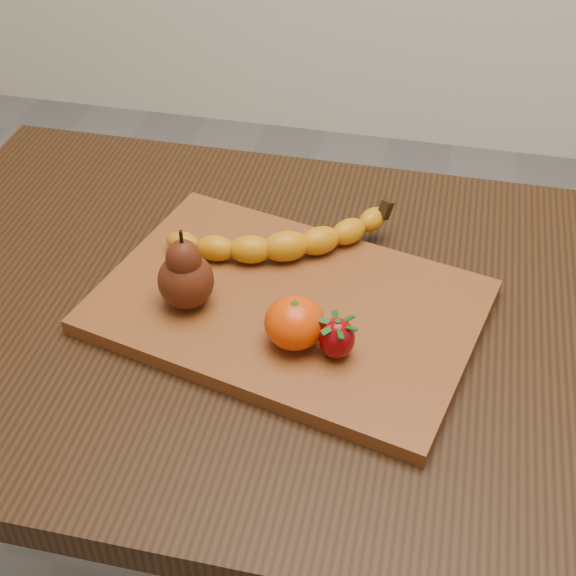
% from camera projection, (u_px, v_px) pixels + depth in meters
% --- Properties ---
extents(table, '(1.00, 0.70, 0.76)m').
position_uv_depth(table, '(265.00, 361.00, 1.06)').
color(table, black).
rests_on(table, ground).
extents(cutting_board, '(0.51, 0.40, 0.02)m').
position_uv_depth(cutting_board, '(288.00, 307.00, 0.98)').
color(cutting_board, brown).
rests_on(cutting_board, table).
extents(banana, '(0.26, 0.16, 0.04)m').
position_uv_depth(banana, '(286.00, 246.00, 1.02)').
color(banana, '#CB8309').
rests_on(banana, cutting_board).
extents(pear, '(0.07, 0.07, 0.10)m').
position_uv_depth(pear, '(185.00, 268.00, 0.93)').
color(pear, '#4E1D0C').
rests_on(pear, cutting_board).
extents(mandarin, '(0.09, 0.09, 0.06)m').
position_uv_depth(mandarin, '(295.00, 323.00, 0.90)').
color(mandarin, '#E33D02').
rests_on(mandarin, cutting_board).
extents(strawberry, '(0.05, 0.05, 0.05)m').
position_uv_depth(strawberry, '(337.00, 337.00, 0.89)').
color(strawberry, '#830309').
rests_on(strawberry, cutting_board).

